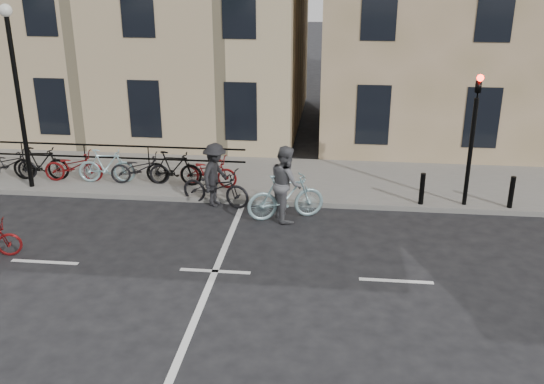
# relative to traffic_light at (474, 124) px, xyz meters

# --- Properties ---
(ground) EXTENTS (120.00, 120.00, 0.00)m
(ground) POSITION_rel_traffic_light_xyz_m (-6.20, -4.34, -2.45)
(ground) COLOR black
(ground) RESTS_ON ground
(sidewalk) EXTENTS (46.00, 4.00, 0.15)m
(sidewalk) POSITION_rel_traffic_light_xyz_m (-10.20, 1.66, -2.38)
(sidewalk) COLOR slate
(sidewalk) RESTS_ON ground
(traffic_light) EXTENTS (0.18, 0.30, 3.90)m
(traffic_light) POSITION_rel_traffic_light_xyz_m (0.00, 0.00, 0.00)
(traffic_light) COLOR black
(traffic_light) RESTS_ON sidewalk
(lamp_post) EXTENTS (0.36, 0.36, 5.28)m
(lamp_post) POSITION_rel_traffic_light_xyz_m (-12.70, 0.06, 1.04)
(lamp_post) COLOR black
(lamp_post) RESTS_ON sidewalk
(bollard_east) EXTENTS (0.14, 0.14, 0.90)m
(bollard_east) POSITION_rel_traffic_light_xyz_m (-1.20, -0.09, -1.85)
(bollard_east) COLOR black
(bollard_east) RESTS_ON sidewalk
(bollard_west) EXTENTS (0.14, 0.14, 0.90)m
(bollard_west) POSITION_rel_traffic_light_xyz_m (1.20, -0.09, -1.85)
(bollard_west) COLOR black
(bollard_west) RESTS_ON sidewalk
(parked_bikes) EXTENTS (8.30, 1.23, 1.05)m
(parked_bikes) POSITION_rel_traffic_light_xyz_m (-10.55, 0.70, -1.81)
(parked_bikes) COLOR black
(parked_bikes) RESTS_ON sidewalk
(cyclist_grey) EXTENTS (2.18, 1.28, 2.03)m
(cyclist_grey) POSITION_rel_traffic_light_xyz_m (-4.90, -1.19, -1.63)
(cyclist_grey) COLOR #93BAC1
(cyclist_grey) RESTS_ON ground
(cyclist_dark) EXTENTS (2.15, 1.31, 1.82)m
(cyclist_dark) POSITION_rel_traffic_light_xyz_m (-6.95, -0.44, -1.74)
(cyclist_dark) COLOR black
(cyclist_dark) RESTS_ON ground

